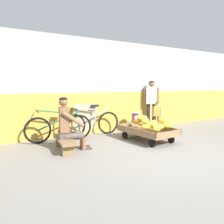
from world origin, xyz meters
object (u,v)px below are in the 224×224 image
object	(u,v)px
vendor_seated	(68,124)
customer_adult	(151,99)
plastic_crate	(135,127)
customer_child	(157,113)
weighing_scale	(135,117)
bicycle_far_left	(92,123)
shopping_bag	(145,130)
bicycle_near_left	(59,127)
banana_cart	(147,131)
low_bench	(64,141)
sign_board	(84,120)

from	to	relation	value
vendor_seated	customer_adult	world-z (taller)	customer_adult
vendor_seated	plastic_crate	xyz separation A→B (m)	(2.34, 0.77, -0.42)
customer_child	weighing_scale	bearing A→B (deg)	167.42
vendor_seated	customer_child	size ratio (longest dim) A/B	1.30
bicycle_far_left	customer_child	distance (m)	2.06
customer_child	vendor_seated	bearing A→B (deg)	-168.56
vendor_seated	customer_adult	xyz separation A→B (m)	(3.14, 0.99, 0.38)
vendor_seated	plastic_crate	world-z (taller)	vendor_seated
shopping_bag	customer_adult	bearing A→B (deg)	39.60
customer_adult	shopping_bag	xyz separation A→B (m)	(-0.71, -0.58, -0.83)
bicycle_far_left	weighing_scale	bearing A→B (deg)	-9.89
bicycle_near_left	customer_child	xyz separation A→B (m)	(2.98, -0.22, 0.19)
weighing_scale	customer_adult	world-z (taller)	customer_adult
bicycle_near_left	bicycle_far_left	xyz separation A→B (m)	(0.97, 0.17, 0.00)
vendor_seated	shopping_bag	xyz separation A→B (m)	(2.43, 0.41, -0.45)
bicycle_near_left	bicycle_far_left	world-z (taller)	same
bicycle_near_left	customer_child	distance (m)	3.00
plastic_crate	bicycle_near_left	distance (m)	2.29
plastic_crate	customer_adult	xyz separation A→B (m)	(0.80, 0.22, 0.80)
customer_adult	customer_child	xyz separation A→B (m)	(-0.10, -0.38, -0.41)
banana_cart	plastic_crate	bearing A→B (deg)	69.75
banana_cart	bicycle_far_left	distance (m)	1.55
low_bench	customer_adult	size ratio (longest dim) A/B	0.74
customer_child	bicycle_far_left	bearing A→B (deg)	169.17
sign_board	shopping_bag	xyz separation A→B (m)	(1.55, -0.76, -0.32)
bicycle_near_left	shopping_bag	size ratio (longest dim) A/B	6.90
sign_board	shopping_bag	distance (m)	1.75
vendor_seated	sign_board	distance (m)	1.48
sign_board	shopping_bag	world-z (taller)	sign_board
low_bench	customer_adult	bearing A→B (deg)	16.84
vendor_seated	shopping_bag	distance (m)	2.51
low_bench	sign_board	xyz separation A→B (m)	(0.97, 1.16, 0.24)
vendor_seated	bicycle_far_left	xyz separation A→B (m)	(1.03, 1.00, -0.21)
vendor_seated	sign_board	xyz separation A→B (m)	(0.89, 1.17, -0.13)
vendor_seated	bicycle_near_left	distance (m)	0.86
customer_child	shopping_bag	bearing A→B (deg)	-161.31
banana_cart	plastic_crate	xyz separation A→B (m)	(0.37, 1.00, -0.09)
banana_cart	bicycle_near_left	distance (m)	2.19
bicycle_far_left	customer_adult	distance (m)	2.20
banana_cart	sign_board	distance (m)	1.78
bicycle_far_left	shopping_bag	world-z (taller)	bicycle_far_left
sign_board	customer_adult	bearing A→B (deg)	-4.58
sign_board	customer_child	distance (m)	2.23
low_bench	sign_board	size ratio (longest dim) A/B	1.27
customer_adult	shopping_bag	distance (m)	1.24
banana_cart	vendor_seated	world-z (taller)	vendor_seated
customer_adult	banana_cart	bearing A→B (deg)	-133.73
low_bench	bicycle_near_left	world-z (taller)	bicycle_near_left
low_bench	sign_board	bearing A→B (deg)	49.88
bicycle_near_left	customer_adult	xyz separation A→B (m)	(3.08, 0.16, 0.60)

